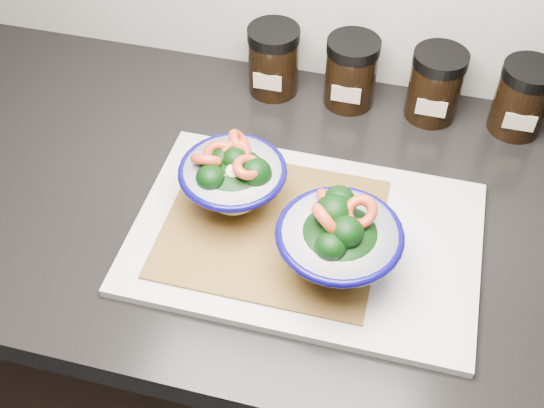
% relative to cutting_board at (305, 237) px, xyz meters
% --- Properties ---
extents(cabinet, '(3.43, 0.58, 0.86)m').
position_rel_cutting_board_xyz_m(cabinet, '(0.06, 0.06, -0.48)').
color(cabinet, black).
rests_on(cabinet, ground).
extents(countertop, '(3.50, 0.60, 0.04)m').
position_rel_cutting_board_xyz_m(countertop, '(0.06, 0.06, -0.03)').
color(countertop, black).
rests_on(countertop, cabinet).
extents(cutting_board, '(0.45, 0.30, 0.01)m').
position_rel_cutting_board_xyz_m(cutting_board, '(0.00, 0.00, 0.00)').
color(cutting_board, silver).
rests_on(cutting_board, countertop).
extents(bamboo_mat, '(0.28, 0.24, 0.00)m').
position_rel_cutting_board_xyz_m(bamboo_mat, '(-0.04, -0.00, 0.01)').
color(bamboo_mat, olive).
rests_on(bamboo_mat, cutting_board).
extents(bowl_left, '(0.14, 0.14, 0.10)m').
position_rel_cutting_board_xyz_m(bowl_left, '(-0.11, 0.03, 0.06)').
color(bowl_left, white).
rests_on(bowl_left, bamboo_mat).
extents(bowl_right, '(0.15, 0.15, 0.12)m').
position_rel_cutting_board_xyz_m(bowl_right, '(0.05, -0.04, 0.06)').
color(bowl_right, white).
rests_on(bowl_right, bamboo_mat).
extents(spice_jar_a, '(0.08, 0.08, 0.11)m').
position_rel_cutting_board_xyz_m(spice_jar_a, '(-0.12, 0.30, 0.05)').
color(spice_jar_a, black).
rests_on(spice_jar_a, countertop).
extents(spice_jar_b, '(0.08, 0.08, 0.11)m').
position_rel_cutting_board_xyz_m(spice_jar_b, '(0.00, 0.30, 0.05)').
color(spice_jar_b, black).
rests_on(spice_jar_b, countertop).
extents(spice_jar_c, '(0.08, 0.08, 0.11)m').
position_rel_cutting_board_xyz_m(spice_jar_c, '(0.13, 0.30, 0.05)').
color(spice_jar_c, black).
rests_on(spice_jar_c, countertop).
extents(spice_jar_d, '(0.08, 0.08, 0.11)m').
position_rel_cutting_board_xyz_m(spice_jar_d, '(0.26, 0.30, 0.05)').
color(spice_jar_d, black).
rests_on(spice_jar_d, countertop).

